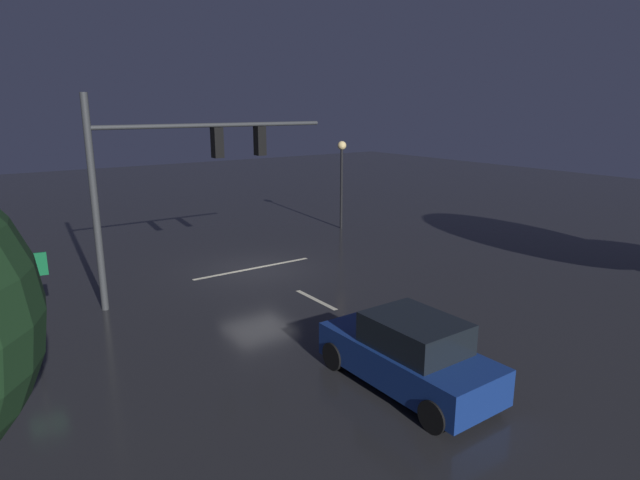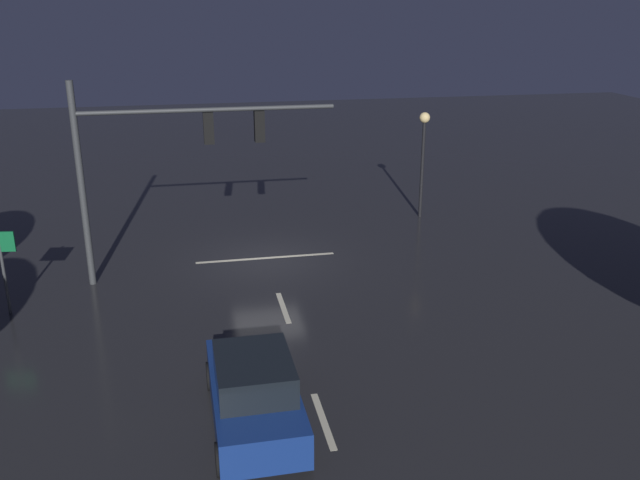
{
  "view_description": "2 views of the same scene",
  "coord_description": "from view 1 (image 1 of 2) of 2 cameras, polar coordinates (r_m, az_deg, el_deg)",
  "views": [
    {
      "loc": [
        9.49,
        17.7,
        6.19
      ],
      "look_at": [
        0.83,
        5.4,
        2.43
      ],
      "focal_mm": 30.29,
      "sensor_mm": 36.0,
      "label": 1
    },
    {
      "loc": [
        2.63,
        22.67,
        8.82
      ],
      "look_at": [
        -1.08,
        4.28,
        2.2
      ],
      "focal_mm": 38.35,
      "sensor_mm": 36.0,
      "label": 2
    }
  ],
  "objects": [
    {
      "name": "route_sign",
      "position": [
        15.58,
        -28.34,
        -3.72
      ],
      "size": [
        0.9,
        0.19,
        2.62
      ],
      "color": "#383A3D",
      "rests_on": "ground_plane"
    },
    {
      "name": "ground_plane",
      "position": [
        21.02,
        -6.67,
        -3.19
      ],
      "size": [
        80.0,
        80.0,
        0.0
      ],
      "primitive_type": "plane",
      "color": "#232326"
    },
    {
      "name": "traffic_signal_assembly",
      "position": [
        18.03,
        -14.82,
        7.84
      ],
      "size": [
        8.16,
        0.47,
        6.56
      ],
      "color": "#383A3D",
      "rests_on": "ground_plane"
    },
    {
      "name": "lane_dash_far",
      "position": [
        17.78,
        -0.44,
        -6.33
      ],
      "size": [
        0.16,
        2.2,
        0.01
      ],
      "primitive_type": "cube",
      "rotation": [
        0.0,
        0.0,
        1.57
      ],
      "color": "beige",
      "rests_on": "ground_plane"
    },
    {
      "name": "car_approaching",
      "position": [
        12.46,
        9.38,
        -11.8
      ],
      "size": [
        1.94,
        4.39,
        1.7
      ],
      "color": "navy",
      "rests_on": "ground_plane"
    },
    {
      "name": "stop_bar",
      "position": [
        21.26,
        -7.05,
        -2.99
      ],
      "size": [
        5.0,
        0.16,
        0.01
      ],
      "primitive_type": "cube",
      "color": "beige",
      "rests_on": "ground_plane"
    },
    {
      "name": "street_lamp_left_kerb",
      "position": [
        27.49,
        2.31,
        7.73
      ],
      "size": [
        0.44,
        0.44,
        4.47
      ],
      "color": "black",
      "rests_on": "ground_plane"
    },
    {
      "name": "lane_dash_mid",
      "position": [
        13.7,
        14.43,
        -13.29
      ],
      "size": [
        0.16,
        2.2,
        0.01
      ],
      "primitive_type": "cube",
      "rotation": [
        0.0,
        0.0,
        1.57
      ],
      "color": "beige",
      "rests_on": "ground_plane"
    }
  ]
}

